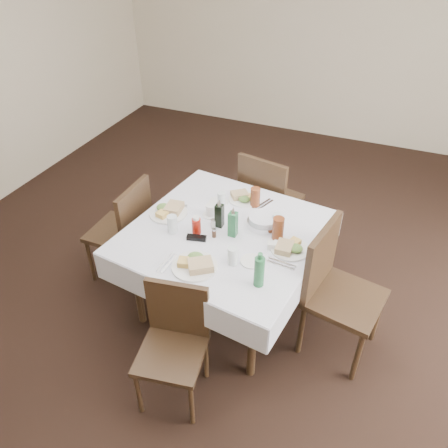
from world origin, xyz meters
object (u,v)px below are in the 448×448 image
at_px(dining_table, 226,240).
at_px(oil_cruet_dark, 219,215).
at_px(chair_east, 334,284).
at_px(bread_basket, 263,221).
at_px(chair_north, 267,197).
at_px(water_n, 221,199).
at_px(ketchup_bottle, 196,225).
at_px(chair_south, 175,336).
at_px(coffee_mug, 211,211).
at_px(water_e, 277,221).
at_px(oil_cruet_green, 233,223).
at_px(chair_west, 126,226).
at_px(water_w, 172,224).
at_px(green_bottle, 259,271).
at_px(water_s, 233,256).

relative_size(dining_table, oil_cruet_dark, 6.43).
bearing_deg(chair_east, bread_basket, 159.60).
xyz_separation_m(chair_north, water_n, (-0.21, -0.56, 0.26)).
bearing_deg(ketchup_bottle, chair_south, -76.42).
xyz_separation_m(chair_north, coffee_mug, (-0.22, -0.72, 0.25)).
bearing_deg(water_e, water_n, 166.59).
xyz_separation_m(chair_east, coffee_mug, (-1.00, 0.19, 0.23)).
relative_size(chair_north, oil_cruet_green, 4.01).
relative_size(chair_east, oil_cruet_green, 4.15).
relative_size(chair_west, water_n, 8.28).
distance_m(water_n, water_w, 0.49).
bearing_deg(coffee_mug, ketchup_bottle, -92.60).
distance_m(chair_north, green_bottle, 1.37).
bearing_deg(coffee_mug, oil_cruet_dark, -42.46).
bearing_deg(dining_table, chair_south, -91.20).
xyz_separation_m(water_e, ketchup_bottle, (-0.51, -0.28, 0.01)).
relative_size(chair_east, green_bottle, 4.03).
bearing_deg(ketchup_bottle, chair_west, 170.89).
bearing_deg(dining_table, oil_cruet_green, -18.73).
bearing_deg(chair_east, oil_cruet_green, 177.87).
distance_m(oil_cruet_dark, oil_cruet_green, 0.15).
relative_size(water_w, bread_basket, 0.55).
distance_m(chair_north, chair_south, 1.67).
distance_m(chair_south, green_bottle, 0.68).
bearing_deg(chair_north, water_e, -67.54).
relative_size(oil_cruet_dark, green_bottle, 0.93).
xyz_separation_m(chair_east, oil_cruet_green, (-0.76, 0.03, 0.29)).
relative_size(water_e, oil_cruet_dark, 0.51).
xyz_separation_m(water_n, oil_cruet_dark, (0.09, -0.26, 0.04)).
distance_m(chair_north, water_s, 1.20).
bearing_deg(oil_cruet_dark, water_e, 19.87).
distance_m(chair_west, bread_basket, 1.17).
height_order(chair_east, coffee_mug, chair_east).
distance_m(chair_north, coffee_mug, 0.79).
bearing_deg(green_bottle, chair_north, 105.26).
distance_m(chair_south, water_e, 1.10).
xyz_separation_m(water_n, water_s, (0.34, -0.61, 0.01)).
bearing_deg(green_bottle, coffee_mug, 135.18).
bearing_deg(bread_basket, green_bottle, -74.37).
distance_m(chair_north, chair_west, 1.27).
bearing_deg(coffee_mug, chair_east, -10.91).
bearing_deg(chair_east, green_bottle, -138.29).
height_order(chair_east, oil_cruet_green, chair_east).
relative_size(chair_south, green_bottle, 3.40).
xyz_separation_m(chair_north, oil_cruet_green, (0.02, -0.88, 0.31)).
xyz_separation_m(dining_table, oil_cruet_dark, (-0.07, 0.04, 0.18)).
bearing_deg(water_n, water_e, -13.41).
bearing_deg(water_n, oil_cruet_dark, -70.21).
relative_size(water_e, oil_cruet_green, 0.49).
distance_m(bread_basket, oil_cruet_green, 0.26).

